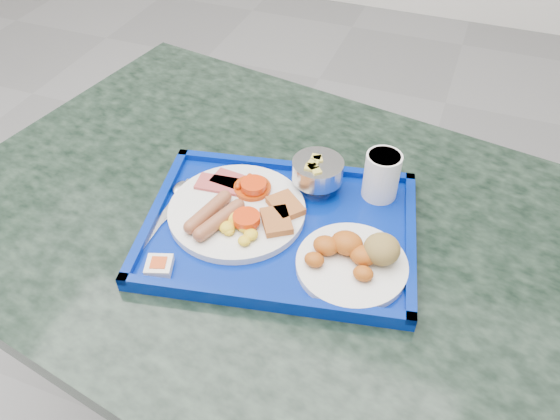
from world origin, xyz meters
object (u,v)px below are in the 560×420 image
Objects in this scene: juice_cup at (382,174)px; fruit_bowl at (317,171)px; tray at (280,229)px; main_plate at (239,210)px; table at (287,294)px; bread_plate at (356,258)px.

fruit_bowl is at bearing -166.98° from juice_cup.
fruit_bowl is (0.03, 0.12, 0.05)m from tray.
main_plate is at bearing 178.91° from tray.
tray is (-0.00, -0.03, 0.22)m from table.
bread_plate is at bearing -53.42° from fruit_bowl.
juice_cup is at bearing 32.97° from main_plate.
juice_cup reaches higher than tray.
table is at bearing 154.39° from bread_plate.
fruit_bowl reaches higher than tray.
bread_plate is 2.01× the size of juice_cup.
juice_cup is (-0.00, 0.18, 0.03)m from bread_plate.
table is 2.71× the size of tray.
juice_cup reaches higher than fruit_bowl.
bread_plate is 0.19m from juice_cup.
bread_plate is at bearing -15.25° from tray.
tray is at bearing -97.62° from table.
main_plate is 2.71× the size of juice_cup.
bread_plate is (0.22, -0.04, 0.01)m from main_plate.
tray is 0.13m from fruit_bowl.
juice_cup is at bearing 40.20° from table.
tray is at bearing 164.75° from bread_plate.
tray is at bearing -1.09° from main_plate.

